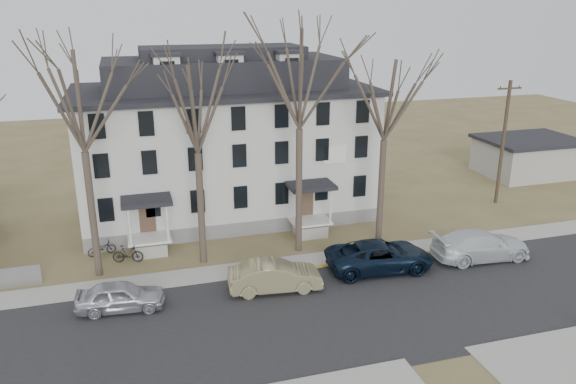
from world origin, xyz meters
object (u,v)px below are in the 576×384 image
object	(u,v)px
car_silver	(120,297)
car_tan	(275,277)
tree_mid_right	(386,94)
car_navy	(380,257)
tree_far_left	(78,94)
car_white	(481,246)
bicycle_left	(102,249)
bicycle_right	(128,254)
boarding_house	(225,142)
tree_mid_left	(195,103)
tree_center	(300,72)
utility_pole_far	(503,142)

from	to	relation	value
car_silver	car_tan	bearing A→B (deg)	-85.99
tree_mid_right	car_navy	distance (m)	9.77
tree_far_left	car_white	world-z (taller)	tree_far_left
car_silver	bicycle_left	distance (m)	7.18
tree_mid_right	car_tan	xyz separation A→B (m)	(-8.29, -4.64, -8.78)
tree_mid_right	bicycle_left	size ratio (longest dim) A/B	7.49
car_navy	bicycle_left	bearing A→B (deg)	70.98
bicycle_left	bicycle_right	distance (m)	2.16
boarding_house	tree_mid_left	bearing A→B (deg)	-110.20
tree_far_left	car_white	bearing A→B (deg)	-10.96
car_navy	bicycle_left	world-z (taller)	car_navy
tree_mid_left	bicycle_left	world-z (taller)	tree_mid_left
tree_center	car_white	size ratio (longest dim) A/B	2.43
car_silver	bicycle_left	bearing A→B (deg)	14.23
boarding_house	tree_center	world-z (taller)	tree_center
bicycle_right	tree_center	bearing A→B (deg)	-82.94
tree_center	car_silver	distance (m)	15.60
car_tan	car_navy	xyz separation A→B (m)	(6.48, 0.65, 0.04)
car_silver	car_white	world-z (taller)	car_white
tree_mid_left	tree_mid_right	world-z (taller)	same
tree_mid_right	bicycle_right	xyz separation A→B (m)	(-15.85, 1.16, -9.05)
tree_center	car_tan	size ratio (longest dim) A/B	2.93
tree_mid_left	bicycle_left	bearing A→B (deg)	155.53
tree_far_left	car_silver	size ratio (longest dim) A/B	3.13
tree_mid_left	tree_mid_right	size ratio (longest dim) A/B	1.00
tree_mid_left	bicycle_left	xyz separation A→B (m)	(-5.89, 2.68, -9.16)
car_tan	bicycle_right	world-z (taller)	car_tan
tree_far_left	utility_pole_far	size ratio (longest dim) A/B	1.44
utility_pole_far	car_white	xyz separation A→B (m)	(-7.27, -8.50, -4.03)
tree_far_left	tree_center	world-z (taller)	tree_center
bicycle_right	car_tan	bearing A→B (deg)	-114.03
boarding_house	bicycle_right	xyz separation A→B (m)	(-7.35, -7.00, -4.83)
bicycle_left	boarding_house	bearing A→B (deg)	-72.08
utility_pole_far	car_silver	world-z (taller)	utility_pole_far
tree_mid_left	tree_far_left	bearing A→B (deg)	180.00
tree_mid_right	car_navy	bearing A→B (deg)	-114.43
bicycle_right	car_silver	bearing A→B (deg)	-171.28
bicycle_right	utility_pole_far	bearing A→B (deg)	-70.32
tree_mid_right	utility_pole_far	xyz separation A→B (m)	(12.00, 4.20, -4.70)
car_silver	car_navy	bearing A→B (deg)	-82.69
boarding_house	car_tan	xyz separation A→B (m)	(0.21, -12.79, -4.55)
tree_center	car_tan	xyz separation A→B (m)	(-2.79, -4.64, -10.26)
tree_far_left	tree_mid_left	bearing A→B (deg)	0.00
car_tan	car_white	bearing A→B (deg)	-82.68
boarding_house	utility_pole_far	size ratio (longest dim) A/B	2.19
boarding_house	car_navy	xyz separation A→B (m)	(6.69, -12.14, -4.51)
tree_mid_left	bicycle_right	bearing A→B (deg)	165.09
tree_center	tree_mid_left	bearing A→B (deg)	180.00
bicycle_left	tree_mid_right	bearing A→B (deg)	-112.47
tree_mid_left	bicycle_left	size ratio (longest dim) A/B	7.49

